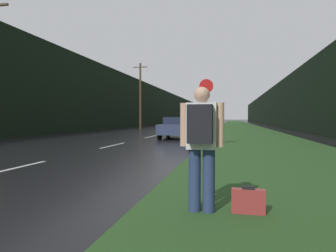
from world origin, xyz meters
TOP-DOWN VIEW (x-y plane):
  - grass_verge at (7.22, 40.00)m, footprint 6.00×240.00m
  - lane_stripe_b at (0.00, 6.79)m, footprint 0.12×3.00m
  - lane_stripe_c at (0.00, 13.79)m, footprint 0.12×3.00m
  - lane_stripe_d at (0.00, 20.79)m, footprint 0.12×3.00m
  - treeline_far_side at (-10.22, 50.00)m, footprint 2.00×140.00m
  - treeline_near_side at (13.22, 50.00)m, footprint 2.00×140.00m
  - utility_pole_far at (-5.62, 36.62)m, footprint 1.80×0.24m
  - stop_sign at (4.52, 13.90)m, footprint 0.64×0.07m
  - hitchhiker_with_backpack at (5.22, 4.21)m, footprint 0.61×0.42m
  - suitcase at (5.86, 4.29)m, footprint 0.45×0.13m
  - car_passing_near at (2.11, 19.70)m, footprint 1.92×4.24m
  - car_passing_far at (2.11, 38.29)m, footprint 1.90×4.54m
  - car_oncoming at (-2.11, 55.09)m, footprint 2.01×4.22m
  - delivery_truck at (-2.11, 78.83)m, footprint 2.52×8.04m

SIDE VIEW (x-z plane):
  - lane_stripe_b at x=0.00m, z-range 0.00..0.01m
  - lane_stripe_c at x=0.00m, z-range 0.00..0.01m
  - lane_stripe_d at x=0.00m, z-range 0.00..0.01m
  - grass_verge at x=7.22m, z-range 0.00..0.02m
  - suitcase at x=5.86m, z-range -0.01..0.38m
  - car_passing_far at x=2.11m, z-range 0.01..1.39m
  - car_passing_near at x=2.11m, z-range 0.02..1.41m
  - car_oncoming at x=-2.11m, z-range 0.02..1.55m
  - hitchhiker_with_backpack at x=5.22m, z-range 0.13..1.90m
  - delivery_truck at x=-2.11m, z-range 0.11..3.41m
  - stop_sign at x=4.52m, z-range 0.31..3.44m
  - treeline_near_side at x=13.22m, z-range 0.00..6.39m
  - treeline_far_side at x=-10.22m, z-range 0.00..7.73m
  - utility_pole_far at x=-5.62m, z-range 0.13..8.44m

